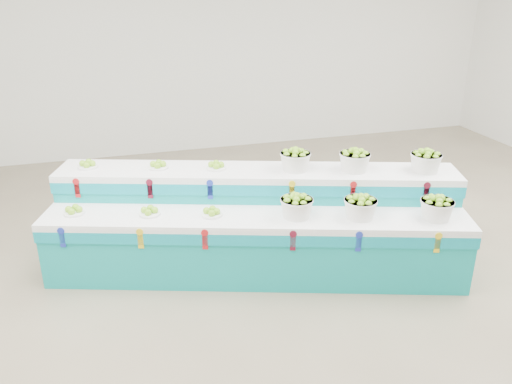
% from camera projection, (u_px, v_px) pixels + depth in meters
% --- Properties ---
extents(ground, '(10.00, 10.00, 0.00)m').
position_uv_depth(ground, '(348.00, 290.00, 5.27)').
color(ground, '#70624E').
rests_on(ground, ground).
extents(back_wall, '(10.00, 0.00, 10.00)m').
position_uv_depth(back_wall, '(227.00, 34.00, 8.92)').
color(back_wall, silver).
rests_on(back_wall, ground).
extents(display_stand, '(4.44, 2.40, 1.02)m').
position_uv_depth(display_stand, '(256.00, 223.00, 5.52)').
color(display_stand, '#0F9897').
rests_on(display_stand, ground).
extents(plate_lower_left, '(0.27, 0.27, 0.09)m').
position_uv_depth(plate_lower_left, '(74.00, 210.00, 5.22)').
color(plate_lower_left, white).
rests_on(plate_lower_left, display_stand).
extents(plate_lower_mid, '(0.27, 0.27, 0.09)m').
position_uv_depth(plate_lower_mid, '(149.00, 211.00, 5.20)').
color(plate_lower_mid, white).
rests_on(plate_lower_mid, display_stand).
extents(plate_lower_right, '(0.27, 0.27, 0.09)m').
position_uv_depth(plate_lower_right, '(212.00, 211.00, 5.19)').
color(plate_lower_right, white).
rests_on(plate_lower_right, display_stand).
extents(basket_lower_left, '(0.41, 0.41, 0.24)m').
position_uv_depth(basket_lower_left, '(297.00, 206.00, 5.14)').
color(basket_lower_left, silver).
rests_on(basket_lower_left, display_stand).
extents(basket_lower_mid, '(0.41, 0.41, 0.24)m').
position_uv_depth(basket_lower_mid, '(360.00, 207.00, 5.12)').
color(basket_lower_mid, silver).
rests_on(basket_lower_mid, display_stand).
extents(basket_lower_right, '(0.41, 0.41, 0.24)m').
position_uv_depth(basket_lower_right, '(437.00, 208.00, 5.10)').
color(basket_lower_right, silver).
rests_on(basket_lower_right, display_stand).
extents(plate_upper_left, '(0.27, 0.27, 0.09)m').
position_uv_depth(plate_upper_left, '(87.00, 164.00, 5.60)').
color(plate_upper_left, white).
rests_on(plate_upper_left, display_stand).
extents(plate_upper_mid, '(0.27, 0.27, 0.09)m').
position_uv_depth(plate_upper_mid, '(158.00, 164.00, 5.58)').
color(plate_upper_mid, white).
rests_on(plate_upper_mid, display_stand).
extents(plate_upper_right, '(0.27, 0.27, 0.09)m').
position_uv_depth(plate_upper_right, '(216.00, 165.00, 5.56)').
color(plate_upper_right, white).
rests_on(plate_upper_right, display_stand).
extents(basket_upper_left, '(0.41, 0.41, 0.24)m').
position_uv_depth(basket_upper_left, '(295.00, 159.00, 5.51)').
color(basket_upper_left, silver).
rests_on(basket_upper_left, display_stand).
extents(basket_upper_mid, '(0.41, 0.41, 0.24)m').
position_uv_depth(basket_upper_mid, '(355.00, 160.00, 5.50)').
color(basket_upper_mid, silver).
rests_on(basket_upper_mid, display_stand).
extents(basket_upper_right, '(0.41, 0.41, 0.24)m').
position_uv_depth(basket_upper_right, '(426.00, 161.00, 5.48)').
color(basket_upper_right, silver).
rests_on(basket_upper_right, display_stand).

